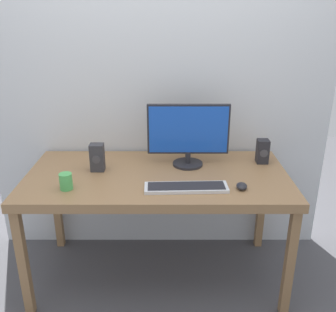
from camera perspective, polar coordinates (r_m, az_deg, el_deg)
name	(u,v)px	position (r m, az deg, el deg)	size (l,w,h in m)	color
ground_plane	(160,274)	(2.78, -1.29, -17.36)	(6.00, 6.00, 0.00)	#4C4C51
wall_back	(159,47)	(2.61, -1.32, 16.19)	(2.43, 0.04, 3.00)	silver
desk	(159,183)	(2.40, -1.43, -4.10)	(1.64, 0.80, 0.77)	#936D47
monitor	(190,134)	(2.44, 3.29, 3.40)	(0.53, 0.20, 0.41)	#232328
keyboard_primary	(187,187)	(2.17, 2.96, -4.76)	(0.48, 0.15, 0.02)	silver
mouse	(243,186)	(2.21, 11.26, -4.50)	(0.06, 0.08, 0.04)	#232328
speaker_right	(264,151)	(2.59, 14.29, 0.68)	(0.08, 0.08, 0.16)	#232328
speaker_left	(99,157)	(2.43, -10.42, -0.19)	(0.09, 0.08, 0.18)	#333338
coffee_mug	(67,181)	(2.23, -14.95, -3.71)	(0.07, 0.07, 0.10)	#4CB259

